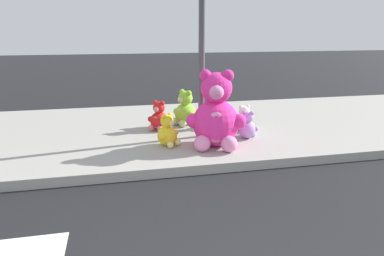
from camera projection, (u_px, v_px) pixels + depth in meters
sidewalk at (143, 132)px, 7.09m from camera, size 28.00×4.40×0.15m
sign_pole at (202, 42)px, 6.07m from camera, size 0.56×0.11×3.20m
plush_pink_large at (216, 116)px, 5.86m from camera, size 0.96×0.91×1.28m
plush_red at (159, 118)px, 6.90m from camera, size 0.40×0.42×0.58m
plush_white at (244, 121)px, 6.82m from camera, size 0.40×0.36×0.52m
plush_teal at (211, 118)px, 7.05m from camera, size 0.34×0.37×0.49m
plush_yellow at (168, 133)px, 5.96m from camera, size 0.39×0.40×0.55m
plush_lavender at (248, 127)px, 6.39m from camera, size 0.35×0.36×0.51m
plush_lime at (185, 111)px, 7.25m from camera, size 0.52×0.50×0.73m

